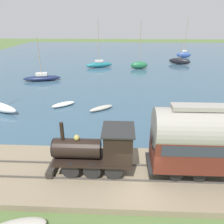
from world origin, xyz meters
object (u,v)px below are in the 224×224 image
sailboat_navy (42,78)px  sailboat_teal (99,64)px  sailboat_blue (184,54)px  sailboat_green (139,65)px  sailboat_black (180,61)px  rowboat_far_out (101,108)px  steam_locomotive (99,148)px  rowboat_mid_harbor (63,104)px

sailboat_navy → sailboat_teal: bearing=-51.4°
sailboat_blue → sailboat_green: bearing=146.8°
sailboat_blue → sailboat_teal: (-13.02, 20.55, -0.20)m
sailboat_teal → sailboat_navy: bearing=121.2°
sailboat_black → rowboat_far_out: (-26.71, 14.88, -0.45)m
steam_locomotive → sailboat_black: 40.39m
steam_locomotive → sailboat_teal: 34.00m
sailboat_green → sailboat_navy: bearing=109.8°
steam_locomotive → sailboat_blue: (46.80, -17.10, -1.40)m
sailboat_blue → rowboat_far_out: size_ratio=3.36×
sailboat_green → rowboat_far_out: (-21.73, 5.67, -0.54)m
rowboat_mid_harbor → sailboat_green: bearing=-63.9°
steam_locomotive → sailboat_green: sailboat_green is taller
sailboat_navy → sailboat_black: 29.66m
sailboat_navy → rowboat_far_out: sailboat_navy is taller
steam_locomotive → rowboat_mid_harbor: bearing=24.2°
sailboat_teal → rowboat_mid_harbor: sailboat_teal is taller
rowboat_mid_harbor → sailboat_blue: bearing=-70.8°
sailboat_navy → sailboat_green: 19.20m
sailboat_black → rowboat_mid_harbor: 32.26m
sailboat_blue → steam_locomotive: bearing=168.3°
rowboat_far_out → sailboat_black: bearing=-65.7°
sailboat_green → steam_locomotive: bearing=160.7°
sailboat_black → rowboat_far_out: 30.58m
sailboat_teal → sailboat_green: size_ratio=1.04×
rowboat_mid_harbor → steam_locomotive: bearing=166.4°
steam_locomotive → sailboat_navy: (23.03, 11.73, -1.72)m
sailboat_blue → rowboat_mid_harbor: sailboat_blue is taller
sailboat_blue → sailboat_navy: bearing=137.8°
sailboat_blue → sailboat_green: sailboat_blue is taller
sailboat_teal → rowboat_mid_harbor: size_ratio=3.38×
rowboat_far_out → steam_locomotive: bearing=148.1°
sailboat_green → rowboat_mid_harbor: sailboat_green is taller
sailboat_navy → rowboat_mid_harbor: 12.61m
steam_locomotive → sailboat_green: (32.88, -4.74, -1.45)m
steam_locomotive → rowboat_far_out: size_ratio=1.90×
rowboat_mid_harbor → rowboat_far_out: rowboat_mid_harbor is taller
rowboat_mid_harbor → rowboat_far_out: 4.63m
steam_locomotive → sailboat_teal: sailboat_teal is taller
sailboat_blue → sailboat_green: size_ratio=1.06×
sailboat_green → rowboat_mid_harbor: size_ratio=3.26×
sailboat_teal → steam_locomotive: bearing=164.7°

